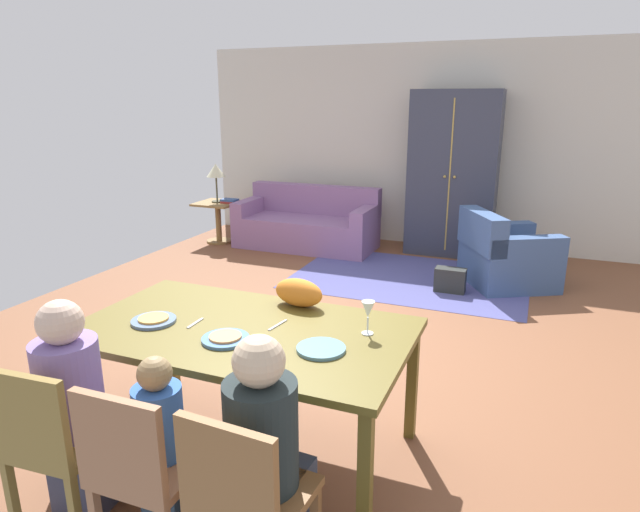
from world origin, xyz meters
TOP-DOWN VIEW (x-y plane):
  - ground_plane at (0.00, 0.45)m, footprint 6.47×6.10m
  - back_wall at (0.00, 3.55)m, footprint 6.47×0.10m
  - dining_table at (0.04, -1.59)m, footprint 1.84×1.05m
  - plate_near_man at (-0.47, -1.71)m, footprint 0.25×0.25m
  - pizza_near_man at (-0.47, -1.71)m, footprint 0.17×0.17m
  - plate_near_child at (0.04, -1.77)m, footprint 0.25×0.25m
  - pizza_near_child at (0.04, -1.77)m, footprint 0.17×0.17m
  - plate_near_woman at (0.55, -1.69)m, footprint 0.25×0.25m
  - wine_glass at (0.70, -1.41)m, footprint 0.07×0.07m
  - fork at (-0.24, -1.64)m, footprint 0.02×0.15m
  - knife at (0.21, -1.49)m, footprint 0.04×0.17m
  - dining_chair_man at (-0.46, -2.47)m, footprint 0.45×0.45m
  - person_man at (-0.47, -2.30)m, footprint 0.30×0.41m
  - dining_chair_child at (0.04, -2.47)m, footprint 0.43×0.43m
  - person_child at (0.04, -2.30)m, footprint 0.22×0.29m
  - dining_chair_woman at (0.54, -2.47)m, footprint 0.44×0.44m
  - person_woman at (0.55, -2.30)m, footprint 0.30×0.41m
  - cat at (0.19, -1.16)m, footprint 0.34×0.20m
  - area_rug at (0.21, 1.89)m, footprint 2.60×1.80m
  - couch at (-1.44, 2.75)m, footprint 1.89×0.86m
  - armchair at (1.21, 2.06)m, footprint 1.17×1.16m
  - armoire at (0.44, 3.16)m, footprint 1.10×0.59m
  - side_table at (-2.71, 2.49)m, footprint 0.56×0.56m
  - table_lamp at (-2.71, 2.49)m, footprint 0.26×0.26m
  - book_lower at (-2.52, 2.51)m, footprint 0.22×0.16m
  - book_upper at (-2.52, 2.51)m, footprint 0.22×0.16m
  - handbag at (0.71, 1.59)m, footprint 0.32×0.16m

SIDE VIEW (x-z plane):
  - ground_plane at x=0.00m, z-range -0.02..0.00m
  - area_rug at x=0.21m, z-range 0.00..0.01m
  - handbag at x=0.71m, z-range 0.00..0.26m
  - couch at x=-1.44m, z-range -0.11..0.71m
  - armchair at x=1.21m, z-range -0.09..0.73m
  - side_table at x=-2.71m, z-range 0.09..0.67m
  - person_child at x=0.04m, z-range -0.03..0.89m
  - dining_chair_man at x=-0.46m, z-range 0.06..0.93m
  - dining_chair_child at x=0.04m, z-range 0.06..0.93m
  - dining_chair_woman at x=0.54m, z-range 0.06..0.93m
  - person_man at x=-0.47m, z-range -0.04..1.07m
  - person_woman at x=0.55m, z-range -0.04..1.07m
  - book_lower at x=-2.52m, z-range 0.58..0.61m
  - book_upper at x=-2.52m, z-range 0.61..0.64m
  - dining_table at x=0.04m, z-range 0.32..1.08m
  - fork at x=-0.24m, z-range 0.76..0.77m
  - knife at x=0.21m, z-range 0.76..0.77m
  - plate_near_man at x=-0.47m, z-range 0.76..0.78m
  - plate_near_child at x=0.04m, z-range 0.76..0.78m
  - plate_near_woman at x=0.55m, z-range 0.76..0.78m
  - pizza_near_man at x=-0.47m, z-range 0.78..0.79m
  - pizza_near_child at x=0.04m, z-range 0.78..0.79m
  - cat at x=0.19m, z-range 0.76..0.93m
  - wine_glass at x=0.70m, z-range 0.80..0.99m
  - table_lamp at x=-2.71m, z-range 0.74..1.28m
  - armoire at x=0.44m, z-range 0.00..2.10m
  - back_wall at x=0.00m, z-range 0.00..2.70m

